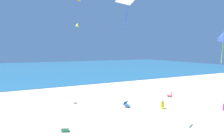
% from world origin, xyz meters
% --- Properties ---
extents(ground_plane, '(120.00, 120.00, 0.00)m').
position_xyz_m(ground_plane, '(0.00, 10.00, 0.00)').
color(ground_plane, beige).
extents(ocean_water, '(120.00, 60.00, 0.05)m').
position_xyz_m(ocean_water, '(0.00, 51.63, 0.03)').
color(ocean_water, '#236084').
rests_on(ocean_water, ground_plane).
extents(beach_chair_near_camera, '(0.82, 0.82, 0.54)m').
position_xyz_m(beach_chair_near_camera, '(8.55, 10.30, 0.25)').
color(beach_chair_near_camera, '#D13D3D').
rests_on(beach_chair_near_camera, ground_plane).
extents(beach_chair_far_left, '(0.66, 0.70, 0.54)m').
position_xyz_m(beach_chair_far_left, '(2.08, 9.26, 0.26)').
color(beach_chair_far_left, '#2370B2').
rests_on(beach_chair_far_left, ground_plane).
extents(cooler_box, '(0.54, 0.46, 0.29)m').
position_xyz_m(cooler_box, '(-4.26, 6.54, 0.15)').
color(cooler_box, '#339956').
rests_on(cooler_box, ground_plane).
extents(person_4, '(0.58, 0.67, 0.75)m').
position_xyz_m(person_4, '(4.85, 7.47, 0.28)').
color(person_4, yellow).
rests_on(person_4, ground_plane).
extents(kite_yellow, '(0.76, 0.80, 1.42)m').
position_xyz_m(kite_yellow, '(1.31, 22.35, 9.13)').
color(kite_yellow, yellow).
extents(kite_orange, '(0.68, 0.75, 1.34)m').
position_xyz_m(kite_orange, '(2.29, 24.37, 13.30)').
color(kite_orange, orange).
extents(kite_blue, '(0.72, 0.59, 1.69)m').
position_xyz_m(kite_blue, '(2.26, 0.50, 6.02)').
color(kite_blue, blue).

